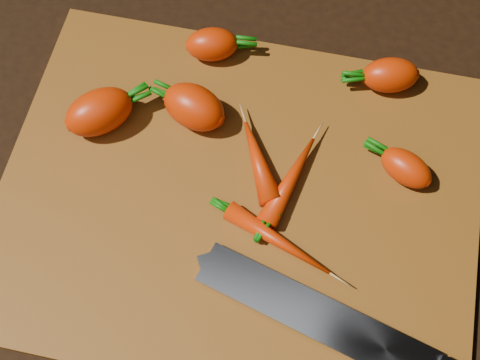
# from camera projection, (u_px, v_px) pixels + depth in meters

# --- Properties ---
(ground) EXTENTS (2.00, 2.00, 0.01)m
(ground) POSITION_uv_depth(u_px,v_px,m) (238.00, 202.00, 0.71)
(ground) COLOR black
(cutting_board) EXTENTS (0.50, 0.40, 0.01)m
(cutting_board) POSITION_uv_depth(u_px,v_px,m) (238.00, 198.00, 0.70)
(cutting_board) COLOR brown
(cutting_board) RESTS_ON ground
(carrot_0) EXTENTS (0.09, 0.09, 0.05)m
(carrot_0) POSITION_uv_depth(u_px,v_px,m) (99.00, 112.00, 0.71)
(carrot_0) COLOR red
(carrot_0) RESTS_ON cutting_board
(carrot_1) EXTENTS (0.08, 0.07, 0.05)m
(carrot_1) POSITION_uv_depth(u_px,v_px,m) (194.00, 107.00, 0.72)
(carrot_1) COLOR red
(carrot_1) RESTS_ON cutting_board
(carrot_2) EXTENTS (0.07, 0.05, 0.04)m
(carrot_2) POSITION_uv_depth(u_px,v_px,m) (390.00, 75.00, 0.74)
(carrot_2) COLOR red
(carrot_2) RESTS_ON cutting_board
(carrot_3) EXTENTS (0.07, 0.05, 0.04)m
(carrot_3) POSITION_uv_depth(u_px,v_px,m) (212.00, 44.00, 0.76)
(carrot_3) COLOR red
(carrot_3) RESTS_ON cutting_board
(carrot_4) EXTENTS (0.07, 0.06, 0.03)m
(carrot_4) POSITION_uv_depth(u_px,v_px,m) (406.00, 168.00, 0.69)
(carrot_4) COLOR red
(carrot_4) RESTS_ON cutting_board
(carrot_5) EXTENTS (0.05, 0.11, 0.02)m
(carrot_5) POSITION_uv_depth(u_px,v_px,m) (290.00, 180.00, 0.69)
(carrot_5) COLOR red
(carrot_5) RESTS_ON cutting_board
(carrot_6) EXTENTS (0.12, 0.06, 0.02)m
(carrot_6) POSITION_uv_depth(u_px,v_px,m) (278.00, 241.00, 0.67)
(carrot_6) COLOR red
(carrot_6) RESTS_ON cutting_board
(carrot_7) EXTENTS (0.07, 0.10, 0.03)m
(carrot_7) POSITION_uv_depth(u_px,v_px,m) (258.00, 161.00, 0.70)
(carrot_7) COLOR red
(carrot_7) RESTS_ON cutting_board
(knife) EXTENTS (0.39, 0.13, 0.02)m
(knife) POSITION_uv_depth(u_px,v_px,m) (339.00, 327.00, 0.63)
(knife) COLOR gray
(knife) RESTS_ON cutting_board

